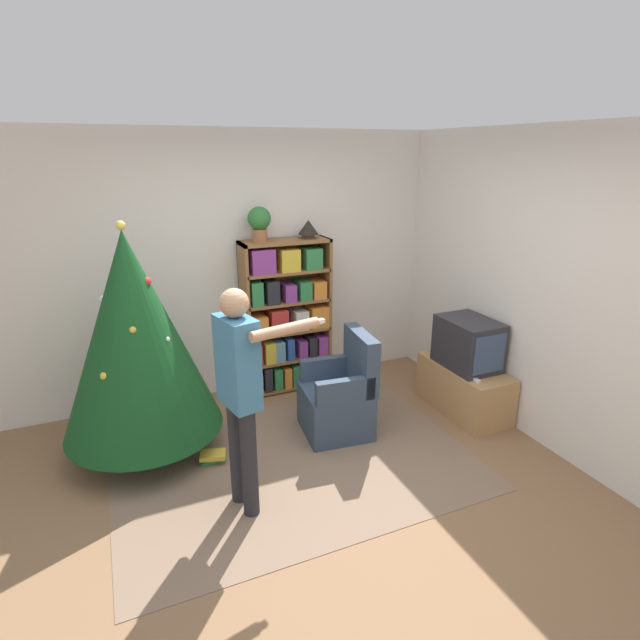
# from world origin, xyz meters

# --- Properties ---
(ground_plane) EXTENTS (14.00, 14.00, 0.00)m
(ground_plane) POSITION_xyz_m (0.00, 0.00, 0.00)
(ground_plane) COLOR #846042
(wall_back) EXTENTS (8.00, 0.10, 2.60)m
(wall_back) POSITION_xyz_m (0.00, 2.09, 1.30)
(wall_back) COLOR silver
(wall_back) RESTS_ON ground_plane
(wall_right) EXTENTS (0.10, 8.00, 2.60)m
(wall_right) POSITION_xyz_m (2.03, 0.00, 1.30)
(wall_right) COLOR silver
(wall_right) RESTS_ON ground_plane
(area_rug) EXTENTS (2.79, 1.93, 0.01)m
(area_rug) POSITION_xyz_m (-0.06, 0.52, 0.00)
(area_rug) COLOR #7F6651
(area_rug) RESTS_ON ground_plane
(bookshelf) EXTENTS (0.89, 0.31, 1.57)m
(bookshelf) POSITION_xyz_m (0.35, 1.85, 0.76)
(bookshelf) COLOR brown
(bookshelf) RESTS_ON ground_plane
(tv_stand) EXTENTS (0.45, 0.94, 0.47)m
(tv_stand) POSITION_xyz_m (1.74, 0.71, 0.23)
(tv_stand) COLOR tan
(tv_stand) RESTS_ON ground_plane
(television) EXTENTS (0.41, 0.58, 0.46)m
(television) POSITION_xyz_m (1.74, 0.70, 0.70)
(television) COLOR #28282D
(television) RESTS_ON tv_stand
(game_remote) EXTENTS (0.04, 0.12, 0.02)m
(game_remote) POSITION_xyz_m (1.60, 0.43, 0.48)
(game_remote) COLOR white
(game_remote) RESTS_ON tv_stand
(christmas_tree) EXTENTS (1.25, 1.25, 1.92)m
(christmas_tree) POSITION_xyz_m (-1.12, 1.21, 1.03)
(christmas_tree) COLOR #4C3323
(christmas_tree) RESTS_ON ground_plane
(armchair) EXTENTS (0.63, 0.62, 0.92)m
(armchair) POSITION_xyz_m (0.48, 0.84, 0.32)
(armchair) COLOR #334256
(armchair) RESTS_ON ground_plane
(standing_person) EXTENTS (0.69, 0.46, 1.60)m
(standing_person) POSITION_xyz_m (-0.55, 0.20, 0.95)
(standing_person) COLOR #232328
(standing_person) RESTS_ON ground_plane
(potted_plant) EXTENTS (0.22, 0.22, 0.33)m
(potted_plant) POSITION_xyz_m (0.12, 1.87, 1.76)
(potted_plant) COLOR #935B38
(potted_plant) RESTS_ON bookshelf
(table_lamp) EXTENTS (0.20, 0.20, 0.18)m
(table_lamp) POSITION_xyz_m (0.61, 1.87, 1.67)
(table_lamp) COLOR #473828
(table_lamp) RESTS_ON bookshelf
(book_pile_near_tree) EXTENTS (0.23, 0.19, 0.09)m
(book_pile_near_tree) POSITION_xyz_m (-0.67, 0.81, 0.05)
(book_pile_near_tree) COLOR #2D7A42
(book_pile_near_tree) RESTS_ON ground_plane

